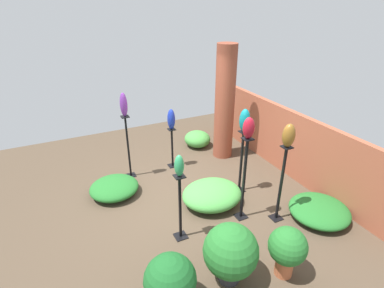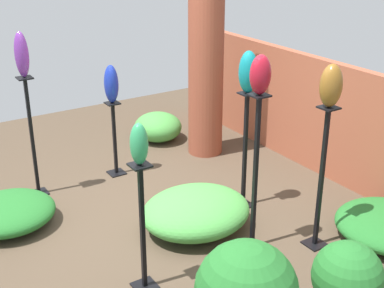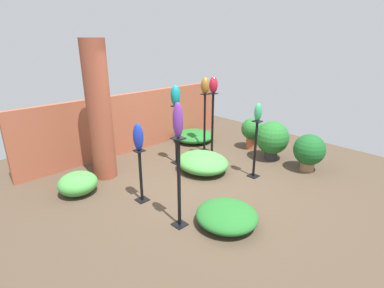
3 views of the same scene
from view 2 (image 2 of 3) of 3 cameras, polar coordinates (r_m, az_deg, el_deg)
ground_plane at (r=5.70m, az=-4.35°, el=-8.50°), size 8.00×8.00×0.00m
brick_wall_back at (r=6.76m, az=13.81°, el=2.74°), size 5.60×0.12×1.44m
brick_pillar at (r=6.98m, az=1.50°, el=9.40°), size 0.46×0.46×2.69m
pedestal_jade at (r=4.54m, az=-5.28°, el=-9.51°), size 0.20×0.20×1.18m
pedestal_ruby at (r=5.01m, az=6.74°, el=-3.87°), size 0.20×0.20×1.56m
pedestal_cobalt at (r=6.66m, az=-8.24°, el=0.18°), size 0.20×0.20×0.94m
pedestal_teal at (r=5.79m, az=5.65°, el=-1.27°), size 0.20×0.20×1.32m
pedestal_violet at (r=6.27m, az=-16.64°, el=0.18°), size 0.20×0.20×1.40m
pedestal_bronze at (r=5.17m, az=13.57°, el=-4.22°), size 0.20×0.20×1.43m
art_vase_jade at (r=4.16m, az=-5.68°, el=-0.00°), size 0.15×0.15×0.35m
art_vase_ruby at (r=4.65m, az=7.31°, el=7.35°), size 0.18×0.19×0.35m
art_vase_cobalt at (r=6.42m, az=-8.61°, el=6.35°), size 0.17×0.17×0.46m
art_vase_teal at (r=5.48m, az=6.02°, el=7.65°), size 0.21×0.20×0.44m
art_vase_violet at (r=5.98m, az=-17.71°, el=9.07°), size 0.14×0.15×0.49m
art_vase_bronze at (r=4.83m, az=14.61°, el=6.05°), size 0.19×0.21×0.39m
potted_plant_front_left at (r=4.26m, az=16.18°, el=-13.82°), size 0.53×0.53×0.79m
foliage_bed_east at (r=5.52m, az=0.43°, el=-7.20°), size 1.00×1.15×0.39m
foliage_bed_west at (r=5.91m, az=-18.98°, el=-6.92°), size 0.93×0.96×0.30m
foliage_bed_center at (r=7.74m, az=-3.64°, el=1.85°), size 0.70×0.68×0.40m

